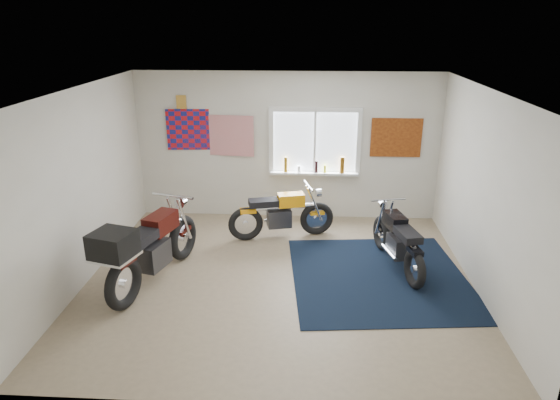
# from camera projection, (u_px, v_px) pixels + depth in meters

# --- Properties ---
(ground) EXTENTS (5.50, 5.50, 0.00)m
(ground) POSITION_uv_depth(u_px,v_px,m) (279.00, 280.00, 7.22)
(ground) COLOR #9E896B
(ground) RESTS_ON ground
(room_shell) EXTENTS (5.50, 5.50, 5.50)m
(room_shell) POSITION_uv_depth(u_px,v_px,m) (279.00, 171.00, 6.65)
(room_shell) COLOR white
(room_shell) RESTS_ON ground
(navy_rug) EXTENTS (2.73, 2.82, 0.01)m
(navy_rug) POSITION_uv_depth(u_px,v_px,m) (379.00, 277.00, 7.29)
(navy_rug) COLOR black
(navy_rug) RESTS_ON ground
(window_assembly) EXTENTS (1.66, 0.17, 1.26)m
(window_assembly) POSITION_uv_depth(u_px,v_px,m) (315.00, 147.00, 9.03)
(window_assembly) COLOR white
(window_assembly) RESTS_ON room_shell
(oil_bottles) EXTENTS (1.11, 0.09, 0.30)m
(oil_bottles) POSITION_uv_depth(u_px,v_px,m) (319.00, 166.00, 9.08)
(oil_bottles) COLOR #865D13
(oil_bottles) RESTS_ON window_assembly
(flag_display) EXTENTS (1.60, 0.10, 1.17)m
(flag_display) POSITION_uv_depth(u_px,v_px,m) (181.00, 102.00, 8.91)
(flag_display) COLOR red
(flag_display) RESTS_ON room_shell
(triumph_poster) EXTENTS (0.90, 0.03, 0.70)m
(triumph_poster) POSITION_uv_depth(u_px,v_px,m) (396.00, 138.00, 8.90)
(triumph_poster) COLOR #A54C14
(triumph_poster) RESTS_ON room_shell
(yellow_triumph) EXTENTS (1.80, 0.67, 0.92)m
(yellow_triumph) POSITION_uv_depth(u_px,v_px,m) (281.00, 215.00, 8.49)
(yellow_triumph) COLOR black
(yellow_triumph) RESTS_ON ground
(black_chrome_bike) EXTENTS (0.65, 1.80, 0.94)m
(black_chrome_bike) POSITION_uv_depth(u_px,v_px,m) (398.00, 242.00, 7.46)
(black_chrome_bike) COLOR black
(black_chrome_bike) RESTS_ON navy_rug
(maroon_tourer) EXTENTS (1.02, 2.20, 1.13)m
(maroon_tourer) POSITION_uv_depth(u_px,v_px,m) (147.00, 248.00, 6.85)
(maroon_tourer) COLOR black
(maroon_tourer) RESTS_ON ground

